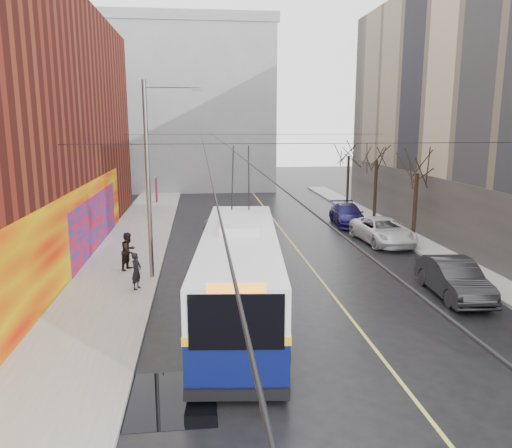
{
  "coord_description": "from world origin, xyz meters",
  "views": [
    {
      "loc": [
        -4.0,
        -12.67,
        7.14
      ],
      "look_at": [
        -1.56,
        8.88,
        2.76
      ],
      "focal_mm": 35.0,
      "sensor_mm": 36.0,
      "label": 1
    }
  ],
  "objects_px": {
    "tree_far": "(349,147)",
    "parked_car_d": "(348,215)",
    "pedestrian_b": "(129,251)",
    "parked_car_c": "(383,231)",
    "parked_car_b": "(454,278)",
    "pedestrian_a": "(136,271)",
    "tree_near": "(418,160)",
    "streetlight_pole": "(152,176)",
    "tree_mid": "(377,150)",
    "following_car": "(220,229)",
    "trolleybus": "(240,272)"
  },
  "relations": [
    {
      "from": "tree_far",
      "to": "parked_car_d",
      "type": "height_order",
      "value": "tree_far"
    },
    {
      "from": "pedestrian_b",
      "to": "parked_car_c",
      "type": "bearing_deg",
      "value": -45.33
    },
    {
      "from": "parked_car_b",
      "to": "pedestrian_a",
      "type": "xyz_separation_m",
      "value": [
        -13.26,
        2.01,
        0.17
      ]
    },
    {
      "from": "tree_near",
      "to": "parked_car_d",
      "type": "relative_size",
      "value": 1.27
    },
    {
      "from": "parked_car_c",
      "to": "pedestrian_a",
      "type": "xyz_separation_m",
      "value": [
        -13.75,
        -7.55,
        0.2
      ]
    },
    {
      "from": "streetlight_pole",
      "to": "tree_mid",
      "type": "relative_size",
      "value": 1.35
    },
    {
      "from": "streetlight_pole",
      "to": "tree_mid",
      "type": "distance_m",
      "value": 19.96
    },
    {
      "from": "parked_car_d",
      "to": "pedestrian_a",
      "type": "xyz_separation_m",
      "value": [
        -13.28,
        -13.29,
        0.22
      ]
    },
    {
      "from": "tree_mid",
      "to": "tree_far",
      "type": "bearing_deg",
      "value": 90.0
    },
    {
      "from": "tree_near",
      "to": "parked_car_b",
      "type": "bearing_deg",
      "value": -104.49
    },
    {
      "from": "tree_mid",
      "to": "following_car",
      "type": "bearing_deg",
      "value": -156.16
    },
    {
      "from": "streetlight_pole",
      "to": "tree_mid",
      "type": "height_order",
      "value": "streetlight_pole"
    },
    {
      "from": "tree_near",
      "to": "following_car",
      "type": "xyz_separation_m",
      "value": [
        -11.83,
        1.77,
        -4.29
      ]
    },
    {
      "from": "trolleybus",
      "to": "streetlight_pole",
      "type": "bearing_deg",
      "value": 131.96
    },
    {
      "from": "parked_car_d",
      "to": "pedestrian_a",
      "type": "bearing_deg",
      "value": -130.39
    },
    {
      "from": "parked_car_c",
      "to": "trolleybus",
      "type": "bearing_deg",
      "value": -136.03
    },
    {
      "from": "parked_car_b",
      "to": "parked_car_d",
      "type": "xyz_separation_m",
      "value": [
        0.02,
        15.29,
        -0.06
      ]
    },
    {
      "from": "parked_car_b",
      "to": "streetlight_pole",
      "type": "bearing_deg",
      "value": 167.42
    },
    {
      "from": "following_car",
      "to": "pedestrian_a",
      "type": "xyz_separation_m",
      "value": [
        -3.95,
        -9.51,
        0.27
      ]
    },
    {
      "from": "parked_car_d",
      "to": "streetlight_pole",
      "type": "bearing_deg",
      "value": -132.98
    },
    {
      "from": "tree_mid",
      "to": "pedestrian_a",
      "type": "xyz_separation_m",
      "value": [
        -15.78,
        -14.73,
        -4.3
      ]
    },
    {
      "from": "tree_near",
      "to": "trolleybus",
      "type": "height_order",
      "value": "tree_near"
    },
    {
      "from": "tree_mid",
      "to": "pedestrian_a",
      "type": "relative_size",
      "value": 4.17
    },
    {
      "from": "pedestrian_a",
      "to": "parked_car_b",
      "type": "bearing_deg",
      "value": -77.54
    },
    {
      "from": "trolleybus",
      "to": "parked_car_d",
      "type": "relative_size",
      "value": 2.59
    },
    {
      "from": "streetlight_pole",
      "to": "pedestrian_a",
      "type": "bearing_deg",
      "value": -110.16
    },
    {
      "from": "parked_car_b",
      "to": "following_car",
      "type": "relative_size",
      "value": 1.19
    },
    {
      "from": "tree_mid",
      "to": "tree_far",
      "type": "distance_m",
      "value": 7.0
    },
    {
      "from": "parked_car_c",
      "to": "pedestrian_a",
      "type": "bearing_deg",
      "value": -155.24
    },
    {
      "from": "parked_car_b",
      "to": "following_car",
      "type": "height_order",
      "value": "parked_car_b"
    },
    {
      "from": "parked_car_b",
      "to": "following_car",
      "type": "bearing_deg",
      "value": 132.9
    },
    {
      "from": "tree_near",
      "to": "tree_mid",
      "type": "distance_m",
      "value": 7.01
    },
    {
      "from": "parked_car_d",
      "to": "parked_car_b",
      "type": "bearing_deg",
      "value": -85.48
    },
    {
      "from": "parked_car_c",
      "to": "tree_far",
      "type": "bearing_deg",
      "value": 77.84
    },
    {
      "from": "pedestrian_b",
      "to": "tree_far",
      "type": "bearing_deg",
      "value": -14.1
    },
    {
      "from": "tree_far",
      "to": "following_car",
      "type": "xyz_separation_m",
      "value": [
        -11.83,
        -12.23,
        -4.46
      ]
    },
    {
      "from": "trolleybus",
      "to": "parked_car_b",
      "type": "relative_size",
      "value": 2.73
    },
    {
      "from": "following_car",
      "to": "pedestrian_b",
      "type": "xyz_separation_m",
      "value": [
        -4.68,
        -6.48,
        0.39
      ]
    },
    {
      "from": "parked_car_d",
      "to": "pedestrian_b",
      "type": "relative_size",
      "value": 2.73
    },
    {
      "from": "trolleybus",
      "to": "parked_car_b",
      "type": "height_order",
      "value": "trolleybus"
    },
    {
      "from": "tree_far",
      "to": "trolleybus",
      "type": "height_order",
      "value": "tree_far"
    },
    {
      "from": "parked_car_c",
      "to": "parked_car_d",
      "type": "xyz_separation_m",
      "value": [
        -0.47,
        5.73,
        -0.03
      ]
    },
    {
      "from": "tree_near",
      "to": "following_car",
      "type": "bearing_deg",
      "value": 171.47
    },
    {
      "from": "following_car",
      "to": "pedestrian_a",
      "type": "bearing_deg",
      "value": -122.35
    },
    {
      "from": "parked_car_b",
      "to": "parked_car_d",
      "type": "height_order",
      "value": "parked_car_b"
    },
    {
      "from": "tree_near",
      "to": "parked_car_d",
      "type": "bearing_deg",
      "value": 114.24
    },
    {
      "from": "trolleybus",
      "to": "following_car",
      "type": "relative_size",
      "value": 3.25
    },
    {
      "from": "streetlight_pole",
      "to": "tree_far",
      "type": "bearing_deg",
      "value": 52.88
    },
    {
      "from": "trolleybus",
      "to": "tree_near",
      "type": "bearing_deg",
      "value": 48.35
    },
    {
      "from": "streetlight_pole",
      "to": "parked_car_b",
      "type": "height_order",
      "value": "streetlight_pole"
    }
  ]
}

